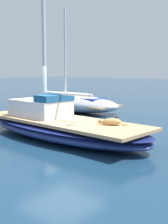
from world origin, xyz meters
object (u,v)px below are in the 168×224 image
Objects in this scene: moored_boat_starboard_side at (73,102)px; dog_tan at (111,122)px; sailboat_main at (62,128)px; coiled_rope at (70,124)px; deck_winch at (116,120)px.

dog_tan is at bearing -129.93° from moored_boat_starboard_side.
sailboat_main is 6.72m from moored_boat_starboard_side.
deck_winch is at bearing -36.19° from coiled_rope.
coiled_rope is at bearing -122.89° from sailboat_main.
dog_tan is at bearing -169.38° from deck_winch.
dog_tan is 0.14× the size of moored_boat_starboard_side.
moored_boat_starboard_side is (5.28, 4.15, 0.18)m from sailboat_main.
moored_boat_starboard_side is (5.90, 5.11, -0.17)m from coiled_rope.
coiled_rope is 0.05× the size of moored_boat_starboard_side.
dog_tan reaches higher than deck_winch.
sailboat_main is 35.09× the size of deck_winch.
deck_winch is (0.61, -1.86, 0.42)m from sailboat_main.
coiled_rope is at bearing 129.17° from dog_tan.
deck_winch is (0.43, 0.08, -0.01)m from dog_tan.
sailboat_main is 1.18× the size of moored_boat_starboard_side.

